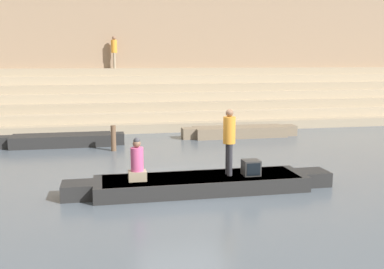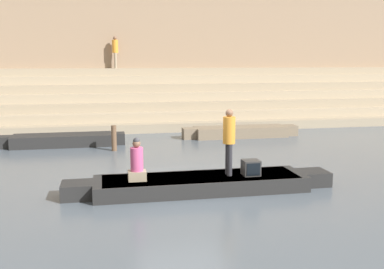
# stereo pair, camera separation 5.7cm
# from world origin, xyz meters

# --- Properties ---
(ground_plane) EXTENTS (120.00, 120.00, 0.00)m
(ground_plane) POSITION_xyz_m (0.00, 0.00, 0.00)
(ground_plane) COLOR #4C5660
(ghat_steps) EXTENTS (36.00, 5.54, 2.88)m
(ghat_steps) POSITION_xyz_m (0.00, 12.34, 1.03)
(ghat_steps) COLOR gray
(ghat_steps) RESTS_ON ground
(back_wall) EXTENTS (34.20, 1.28, 7.89)m
(back_wall) POSITION_xyz_m (0.00, 14.92, 3.92)
(back_wall) COLOR #937A60
(back_wall) RESTS_ON ground
(rowboat_main) EXTENTS (6.99, 1.52, 0.38)m
(rowboat_main) POSITION_xyz_m (0.36, -0.64, 0.21)
(rowboat_main) COLOR black
(rowboat_main) RESTS_ON ground
(person_standing) EXTENTS (0.32, 0.32, 1.73)m
(person_standing) POSITION_xyz_m (1.11, -0.61, 1.39)
(person_standing) COLOR #28282D
(person_standing) RESTS_ON rowboat_main
(person_rowing) EXTENTS (0.45, 0.35, 1.09)m
(person_rowing) POSITION_xyz_m (-1.28, -0.70, 0.83)
(person_rowing) COLOR gray
(person_rowing) RESTS_ON rowboat_main
(tv_set) EXTENTS (0.43, 0.42, 0.40)m
(tv_set) POSITION_xyz_m (1.67, -0.76, 0.58)
(tv_set) COLOR #2D2D2D
(tv_set) RESTS_ON rowboat_main
(moored_boat_shore) EXTENTS (4.86, 1.15, 0.45)m
(moored_boat_shore) POSITION_xyz_m (-3.69, 6.43, 0.24)
(moored_boat_shore) COLOR black
(moored_boat_shore) RESTS_ON ground
(moored_boat_distant) EXTENTS (5.15, 1.15, 0.45)m
(moored_boat_distant) POSITION_xyz_m (3.82, 7.08, 0.24)
(moored_boat_distant) COLOR #756651
(moored_boat_distant) RESTS_ON ground
(mooring_post) EXTENTS (0.19, 0.19, 0.95)m
(mooring_post) POSITION_xyz_m (-1.71, 5.06, 0.48)
(mooring_post) COLOR brown
(mooring_post) RESTS_ON ground
(person_on_steps) EXTENTS (0.32, 0.32, 1.75)m
(person_on_steps) POSITION_xyz_m (-1.33, 13.92, 3.90)
(person_on_steps) COLOR gray
(person_on_steps) RESTS_ON ghat_steps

